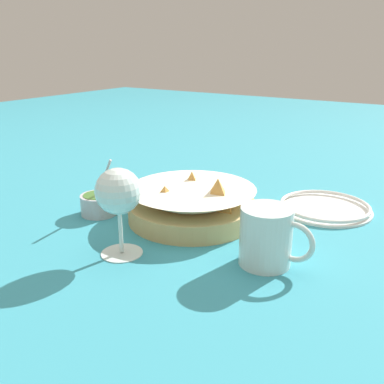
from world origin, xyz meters
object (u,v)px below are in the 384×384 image
at_px(sauce_cup, 99,203).
at_px(beer_mug, 267,239).
at_px(food_basket, 193,205).
at_px(wine_glass, 118,194).
at_px(side_plate, 325,207).

bearing_deg(sauce_cup, beer_mug, -1.52).
distance_m(food_basket, beer_mug, 0.22).
height_order(sauce_cup, beer_mug, sauce_cup).
bearing_deg(beer_mug, food_basket, 154.95).
height_order(wine_glass, beer_mug, wine_glass).
bearing_deg(side_plate, wine_glass, -120.70).
distance_m(wine_glass, side_plate, 0.46).
height_order(food_basket, side_plate, food_basket).
relative_size(sauce_cup, beer_mug, 1.02).
xyz_separation_m(sauce_cup, wine_glass, (0.16, -0.11, 0.08)).
relative_size(sauce_cup, wine_glass, 0.82).
distance_m(sauce_cup, wine_glass, 0.21).
bearing_deg(beer_mug, sauce_cup, 178.48).
distance_m(wine_glass, beer_mug, 0.25).
height_order(sauce_cup, wine_glass, wine_glass).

